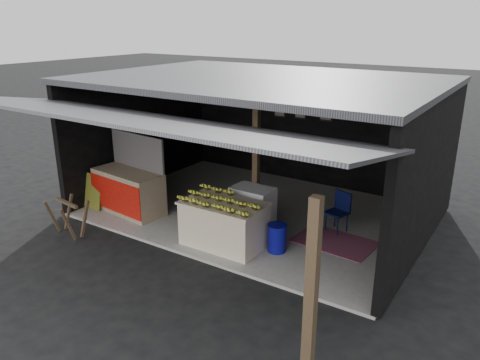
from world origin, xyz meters
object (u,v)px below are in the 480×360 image
Objects in this scene: neighbor_stall at (129,189)px; sawhorse at (68,214)px; plastic_chair at (340,208)px; white_crate at (253,209)px; banana_table at (224,224)px; water_barrel at (277,239)px.

sawhorse is (-0.21, -1.46, -0.11)m from neighbor_stall.
plastic_chair is (4.28, 1.62, -0.04)m from neighbor_stall.
sawhorse is (-3.03, -2.12, -0.06)m from white_crate.
sawhorse is (-2.92, -1.27, -0.03)m from banana_table.
water_barrel is 1.63m from plastic_chair.
water_barrel is at bearing -96.47° from plastic_chair.
white_crate reaches higher than water_barrel.
banana_table is 2.09× the size of sawhorse.
banana_table is at bearing -95.95° from white_crate.
banana_table is at bearing 1.56° from neighbor_stall.
plastic_chair is (0.61, 1.50, 0.22)m from water_barrel.
water_barrel is 0.62× the size of plastic_chair.
neighbor_stall reaches higher than plastic_chair.
white_crate is 0.53× the size of neighbor_stall.
plastic_chair is at bearing 41.69° from sawhorse.
water_barrel is (3.89, 1.58, -0.15)m from sawhorse.
water_barrel is (0.87, -0.54, -0.21)m from white_crate.
plastic_chair is at bearing 48.29° from banana_table.
sawhorse is 1.50× the size of water_barrel.
white_crate is 2.89m from neighbor_stall.
white_crate reaches higher than sawhorse.
white_crate is 1.76m from plastic_chair.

